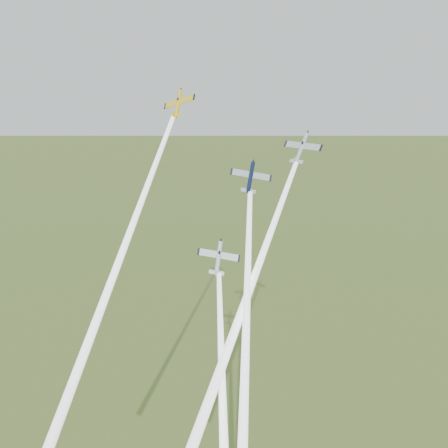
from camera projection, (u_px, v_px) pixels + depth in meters
plane_yellow at (178, 104)px, 119.68m from camera, size 9.09×7.97×9.63m
smoke_trail_yellow at (111, 281)px, 110.08m from camera, size 12.18×43.45×61.88m
plane_navy at (251, 177)px, 109.09m from camera, size 8.32×7.81×8.54m
smoke_trail_navy at (245, 379)px, 96.78m from camera, size 13.03×40.75×58.33m
plane_silver_right at (302, 148)px, 109.56m from camera, size 9.81×8.08×7.65m
smoke_trail_silver_right at (240, 317)px, 102.27m from camera, size 14.22×36.79×53.23m
plane_silver_low at (219, 258)px, 111.04m from camera, size 8.99×9.24×9.31m
smoke_trail_silver_low at (223, 423)px, 101.02m from camera, size 14.85×31.74×46.61m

